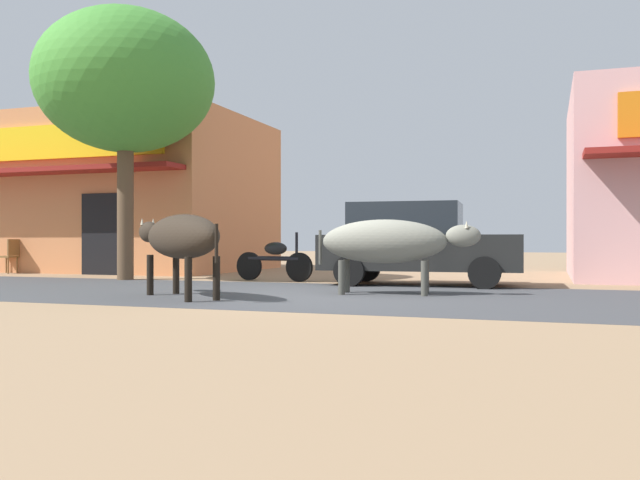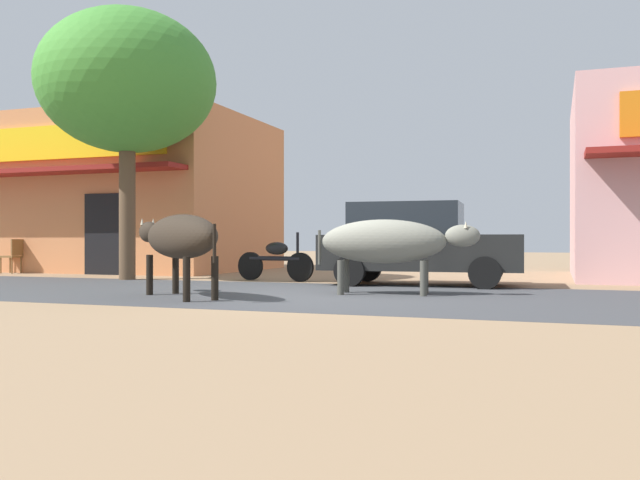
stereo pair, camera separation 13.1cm
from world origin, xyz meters
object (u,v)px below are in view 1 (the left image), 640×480
object	(u,v)px
cow_near_brown	(180,237)
cafe_chair_near_tree	(10,254)
parked_motorcycle	(275,259)
cow_far_dark	(388,242)
parked_hatchback_car	(416,243)
roadside_tree	(125,82)

from	to	relation	value
cow_near_brown	cafe_chair_near_tree	bearing A→B (deg)	148.36
parked_motorcycle	cafe_chair_near_tree	size ratio (longest dim) A/B	2.07
cow_far_dark	cafe_chair_near_tree	distance (m)	11.68
parked_hatchback_car	cow_near_brown	distance (m)	5.05
roadside_tree	cow_far_dark	size ratio (longest dim) A/B	2.29
parked_motorcycle	cow_near_brown	world-z (taller)	cow_near_brown
parked_hatchback_car	cafe_chair_near_tree	world-z (taller)	parked_hatchback_car
parked_hatchback_car	parked_motorcycle	distance (m)	3.19
cow_far_dark	cafe_chair_near_tree	size ratio (longest dim) A/B	2.90
roadside_tree	parked_motorcycle	world-z (taller)	roadside_tree
roadside_tree	parked_hatchback_car	distance (m)	7.49
cafe_chair_near_tree	cow_far_dark	bearing A→B (deg)	-17.06
cow_near_brown	cow_far_dark	xyz separation A→B (m)	(2.94, 1.64, -0.07)
roadside_tree	parked_hatchback_car	world-z (taller)	roadside_tree
roadside_tree	parked_motorcycle	distance (m)	5.27
cow_far_dark	cafe_chair_near_tree	xyz separation A→B (m)	(-11.16, 3.42, -0.35)
cow_far_dark	roadside_tree	bearing A→B (deg)	162.72
parked_motorcycle	cow_far_dark	bearing A→B (deg)	-40.46
parked_motorcycle	cow_far_dark	xyz separation A→B (m)	(3.15, -2.69, 0.39)
parked_hatchback_car	cow_far_dark	xyz separation A→B (m)	(-0.01, -2.45, 0.03)
parked_motorcycle	cow_near_brown	bearing A→B (deg)	-87.15
cow_near_brown	parked_motorcycle	bearing A→B (deg)	92.85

